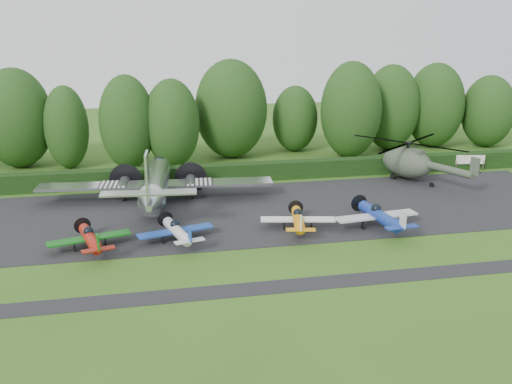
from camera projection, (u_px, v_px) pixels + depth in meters
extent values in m
plane|color=#355B19|center=(254.00, 254.00, 45.00)|extent=(160.00, 160.00, 0.00)
cube|color=black|center=(234.00, 213.00, 54.38)|extent=(70.00, 18.00, 0.01)
cube|color=black|center=(271.00, 288.00, 39.37)|extent=(70.00, 2.00, 0.00)
cube|color=black|center=(219.00, 182.00, 64.69)|extent=(90.00, 1.60, 2.00)
cylinder|color=silver|center=(156.00, 184.00, 56.52)|extent=(2.46, 12.83, 2.46)
cone|color=silver|center=(154.00, 166.00, 63.26)|extent=(2.46, 1.60, 2.46)
cone|color=silver|center=(158.00, 203.00, 49.14)|extent=(2.46, 3.21, 2.46)
sphere|color=black|center=(154.00, 164.00, 62.14)|extent=(1.60, 1.60, 1.60)
cube|color=silver|center=(156.00, 184.00, 57.62)|extent=(23.52, 2.57, 0.24)
cube|color=white|center=(112.00, 185.00, 56.79)|extent=(2.78, 2.67, 0.05)
cube|color=white|center=(198.00, 181.00, 58.37)|extent=(2.78, 2.67, 0.05)
cylinder|color=silver|center=(121.00, 187.00, 57.67)|extent=(1.18, 3.42, 1.18)
cylinder|color=silver|center=(189.00, 183.00, 58.93)|extent=(1.18, 3.42, 1.18)
cylinder|color=black|center=(122.00, 180.00, 59.93)|extent=(3.42, 0.03, 3.42)
cylinder|color=black|center=(187.00, 177.00, 61.19)|extent=(3.42, 0.03, 3.42)
cube|color=silver|center=(158.00, 193.00, 48.00)|extent=(8.02, 1.50, 0.15)
cube|color=silver|center=(157.00, 176.00, 47.26)|extent=(0.19, 2.35, 4.06)
cylinder|color=black|center=(122.00, 199.00, 57.61)|extent=(0.27, 0.96, 0.96)
cylinder|color=black|center=(190.00, 195.00, 58.87)|extent=(0.27, 0.96, 0.96)
cylinder|color=black|center=(160.00, 234.00, 48.64)|extent=(0.19, 0.47, 0.47)
cylinder|color=maroon|center=(90.00, 239.00, 45.31)|extent=(0.90, 5.15, 0.90)
sphere|color=black|center=(90.00, 231.00, 45.72)|extent=(0.79, 0.79, 0.79)
cube|color=#0E5D12|center=(91.00, 238.00, 45.80)|extent=(6.56, 1.22, 0.13)
cube|color=maroon|center=(87.00, 251.00, 42.35)|extent=(2.44, 0.66, 0.09)
cube|color=#0E5D12|center=(86.00, 244.00, 42.08)|extent=(0.09, 0.75, 1.22)
cylinder|color=black|center=(93.00, 224.00, 48.43)|extent=(1.41, 0.02, 1.41)
cylinder|color=black|center=(76.00, 248.00, 45.61)|extent=(0.13, 0.41, 0.41)
cylinder|color=black|center=(107.00, 246.00, 46.06)|extent=(0.13, 0.41, 0.41)
cylinder|color=black|center=(93.00, 238.00, 47.86)|extent=(0.11, 0.37, 0.37)
cylinder|color=silver|center=(177.00, 231.00, 46.95)|extent=(0.88, 5.03, 0.88)
sphere|color=black|center=(177.00, 224.00, 47.34)|extent=(0.77, 0.77, 0.77)
cube|color=#1A409F|center=(177.00, 231.00, 47.42)|extent=(6.40, 1.19, 0.13)
cube|color=silver|center=(179.00, 242.00, 44.05)|extent=(2.38, 0.64, 0.09)
cube|color=#1A409F|center=(179.00, 235.00, 43.79)|extent=(0.09, 0.73, 1.19)
cylinder|color=black|center=(175.00, 218.00, 49.99)|extent=(1.37, 0.02, 1.37)
cylinder|color=black|center=(163.00, 240.00, 47.23)|extent=(0.13, 0.40, 0.40)
cylinder|color=black|center=(192.00, 238.00, 47.67)|extent=(0.13, 0.40, 0.40)
cylinder|color=black|center=(176.00, 231.00, 49.43)|extent=(0.11, 0.37, 0.37)
cylinder|color=orange|center=(298.00, 220.00, 49.57)|extent=(0.89, 5.11, 0.89)
sphere|color=black|center=(297.00, 213.00, 49.97)|extent=(0.78, 0.78, 0.78)
cube|color=white|center=(297.00, 219.00, 50.05)|extent=(6.50, 1.21, 0.13)
cube|color=orange|center=(308.00, 229.00, 46.63)|extent=(2.41, 0.65, 0.09)
cube|color=white|center=(308.00, 223.00, 46.37)|extent=(0.09, 0.74, 1.21)
cylinder|color=black|center=(289.00, 208.00, 52.66)|extent=(1.39, 0.02, 1.39)
cylinder|color=black|center=(284.00, 229.00, 49.86)|extent=(0.13, 0.41, 0.41)
cylinder|color=black|center=(310.00, 227.00, 50.31)|extent=(0.13, 0.41, 0.41)
cylinder|color=black|center=(291.00, 220.00, 52.09)|extent=(0.11, 0.37, 0.37)
cylinder|color=navy|center=(380.00, 216.00, 49.90)|extent=(1.05, 5.99, 1.05)
sphere|color=black|center=(377.00, 209.00, 50.37)|extent=(0.92, 0.92, 0.92)
cube|color=#BABDC1|center=(377.00, 216.00, 50.46)|extent=(7.63, 1.42, 0.15)
cube|color=navy|center=(397.00, 227.00, 46.45)|extent=(2.83, 0.76, 0.11)
cube|color=#BABDC1|center=(398.00, 220.00, 46.14)|extent=(0.11, 0.87, 1.42)
cylinder|color=black|center=(363.00, 203.00, 53.53)|extent=(1.63, 0.02, 1.63)
cylinder|color=black|center=(362.00, 227.00, 50.24)|extent=(0.15, 0.48, 0.48)
cylinder|color=black|center=(392.00, 225.00, 50.76)|extent=(0.15, 0.48, 0.48)
cylinder|color=black|center=(367.00, 217.00, 52.86)|extent=(0.13, 0.44, 0.44)
ellipsoid|color=#323B2D|center=(407.00, 162.00, 64.87)|extent=(3.57, 6.55, 3.43)
cylinder|color=#323B2D|center=(429.00, 171.00, 59.93)|extent=(0.80, 6.87, 0.80)
cube|color=#323B2D|center=(447.00, 170.00, 56.29)|extent=(0.14, 1.03, 1.83)
cylinder|color=black|center=(408.00, 148.00, 64.36)|extent=(0.34, 0.34, 0.92)
cylinder|color=black|center=(408.00, 143.00, 64.21)|extent=(0.80, 0.80, 0.29)
cylinder|color=black|center=(408.00, 143.00, 64.21)|extent=(13.75, 13.75, 0.07)
cube|color=#323B2D|center=(411.00, 153.00, 63.62)|extent=(1.03, 2.29, 0.80)
ellipsoid|color=black|center=(400.00, 158.00, 66.55)|extent=(2.18, 2.18, 1.96)
cylinder|color=black|center=(393.00, 175.00, 66.02)|extent=(0.21, 0.64, 0.64)
cylinder|color=black|center=(411.00, 174.00, 66.44)|extent=(0.21, 0.64, 0.64)
cylinder|color=black|center=(420.00, 186.00, 61.95)|extent=(0.18, 0.55, 0.55)
cylinder|color=#3F3326|center=(457.00, 166.00, 68.76)|extent=(0.13, 0.13, 1.31)
cylinder|color=#3F3326|center=(482.00, 165.00, 69.36)|extent=(0.13, 0.13, 1.31)
cube|color=white|center=(470.00, 160.00, 68.84)|extent=(3.49, 0.09, 1.09)
cylinder|color=black|center=(173.00, 153.00, 70.64)|extent=(0.70, 0.70, 3.57)
ellipsoid|color=#1B3711|center=(172.00, 124.00, 69.56)|extent=(6.77, 6.77, 10.91)
cylinder|color=black|center=(69.00, 155.00, 70.13)|extent=(0.70, 0.70, 3.33)
ellipsoid|color=#1B3711|center=(66.00, 127.00, 69.13)|extent=(5.31, 5.31, 10.17)
cylinder|color=black|center=(232.00, 142.00, 75.52)|extent=(0.70, 0.70, 4.21)
ellipsoid|color=#1B3711|center=(231.00, 109.00, 74.25)|extent=(9.46, 9.46, 12.85)
cylinder|color=black|center=(20.00, 151.00, 70.61)|extent=(0.70, 0.70, 4.00)
ellipsoid|color=#1B3711|center=(16.00, 118.00, 69.40)|extent=(8.61, 8.61, 12.21)
cylinder|color=black|center=(295.00, 140.00, 79.23)|extent=(0.70, 0.70, 2.96)
ellipsoid|color=#1B3711|center=(295.00, 119.00, 78.33)|extent=(6.20, 6.20, 9.05)
cylinder|color=black|center=(349.00, 142.00, 75.60)|extent=(0.70, 0.70, 4.12)
ellipsoid|color=#1B3711|center=(351.00, 110.00, 74.35)|extent=(7.96, 7.96, 12.60)
cylinder|color=black|center=(389.00, 136.00, 80.16)|extent=(0.70, 0.70, 3.86)
ellipsoid|color=#1B3711|center=(391.00, 107.00, 78.99)|extent=(7.81, 7.81, 11.81)
cylinder|color=black|center=(485.00, 135.00, 81.97)|extent=(0.70, 0.70, 3.33)
ellipsoid|color=#1B3711|center=(488.00, 111.00, 80.97)|extent=(7.36, 7.36, 10.17)
cylinder|color=black|center=(432.00, 133.00, 81.66)|extent=(0.70, 0.70, 3.89)
ellipsoid|color=#1B3711|center=(435.00, 105.00, 80.49)|extent=(8.14, 8.14, 11.90)
cylinder|color=black|center=(129.00, 153.00, 69.88)|extent=(0.70, 0.70, 3.75)
ellipsoid|color=#1B3711|center=(127.00, 122.00, 68.75)|extent=(6.70, 6.70, 11.47)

